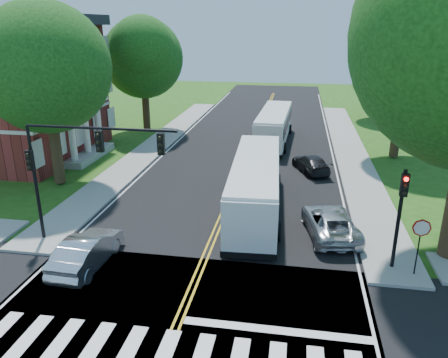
% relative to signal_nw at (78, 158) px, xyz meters
% --- Properties ---
extents(ground, '(140.00, 140.00, 0.00)m').
position_rel_signal_nw_xyz_m(ground, '(5.86, -6.43, -4.38)').
color(ground, '#234E13').
rests_on(ground, ground).
extents(road, '(14.00, 96.00, 0.01)m').
position_rel_signal_nw_xyz_m(road, '(5.86, 11.57, -4.37)').
color(road, black).
rests_on(road, ground).
extents(cross_road, '(60.00, 12.00, 0.01)m').
position_rel_signal_nw_xyz_m(cross_road, '(5.86, -6.43, -4.37)').
color(cross_road, black).
rests_on(cross_road, ground).
extents(center_line, '(0.36, 70.00, 0.01)m').
position_rel_signal_nw_xyz_m(center_line, '(5.86, 15.57, -4.36)').
color(center_line, gold).
rests_on(center_line, road).
extents(edge_line_w, '(0.12, 70.00, 0.01)m').
position_rel_signal_nw_xyz_m(edge_line_w, '(-0.94, 15.57, -4.36)').
color(edge_line_w, silver).
rests_on(edge_line_w, road).
extents(edge_line_e, '(0.12, 70.00, 0.01)m').
position_rel_signal_nw_xyz_m(edge_line_e, '(12.66, 15.57, -4.36)').
color(edge_line_e, silver).
rests_on(edge_line_e, road).
extents(stop_bar, '(6.60, 0.40, 0.01)m').
position_rel_signal_nw_xyz_m(stop_bar, '(9.36, -4.83, -4.36)').
color(stop_bar, silver).
rests_on(stop_bar, road).
extents(sidewalk_nw, '(2.60, 40.00, 0.15)m').
position_rel_signal_nw_xyz_m(sidewalk_nw, '(-2.44, 18.57, -4.30)').
color(sidewalk_nw, gray).
rests_on(sidewalk_nw, ground).
extents(sidewalk_ne, '(2.60, 40.00, 0.15)m').
position_rel_signal_nw_xyz_m(sidewalk_ne, '(14.16, 18.57, -4.30)').
color(sidewalk_ne, gray).
rests_on(sidewalk_ne, ground).
extents(tree_west_near, '(8.00, 8.00, 11.40)m').
position_rel_signal_nw_xyz_m(tree_west_near, '(-5.64, 7.57, 3.15)').
color(tree_west_near, '#332414').
rests_on(tree_west_near, ground).
extents(tree_west_far, '(7.60, 7.60, 10.67)m').
position_rel_signal_nw_xyz_m(tree_west_far, '(-5.14, 23.57, 2.62)').
color(tree_west_far, '#332414').
rests_on(tree_west_far, ground).
extents(tree_east_mid, '(8.40, 8.40, 11.93)m').
position_rel_signal_nw_xyz_m(tree_east_mid, '(17.36, 17.57, 3.48)').
color(tree_east_mid, '#332414').
rests_on(tree_east_mid, ground).
extents(tree_east_far, '(7.20, 7.20, 10.34)m').
position_rel_signal_nw_xyz_m(tree_east_far, '(18.36, 33.57, 2.48)').
color(tree_east_far, '#332414').
rests_on(tree_east_far, ground).
extents(signal_nw, '(7.15, 0.46, 5.66)m').
position_rel_signal_nw_xyz_m(signal_nw, '(0.00, 0.00, 0.00)').
color(signal_nw, black).
rests_on(signal_nw, ground).
extents(signal_ne, '(0.30, 0.46, 4.40)m').
position_rel_signal_nw_xyz_m(signal_ne, '(14.06, 0.01, -1.41)').
color(signal_ne, black).
rests_on(signal_ne, ground).
extents(stop_sign, '(0.76, 0.08, 2.53)m').
position_rel_signal_nw_xyz_m(stop_sign, '(14.86, -0.45, -2.35)').
color(stop_sign, black).
rests_on(stop_sign, ground).
extents(bus_lead, '(3.26, 11.78, 3.02)m').
position_rel_signal_nw_xyz_m(bus_lead, '(7.57, 5.36, -2.77)').
color(bus_lead, silver).
rests_on(bus_lead, road).
extents(bus_follow, '(2.99, 11.19, 2.87)m').
position_rel_signal_nw_xyz_m(bus_follow, '(7.67, 20.89, -2.85)').
color(bus_follow, silver).
rests_on(bus_follow, road).
extents(hatchback, '(1.69, 4.46, 1.45)m').
position_rel_signal_nw_xyz_m(hatchback, '(0.94, -1.86, -3.64)').
color(hatchback, silver).
rests_on(hatchback, road).
extents(suv, '(3.07, 5.24, 1.37)m').
position_rel_signal_nw_xyz_m(suv, '(11.57, 2.99, -3.68)').
color(suv, '#B1B4B9').
rests_on(suv, road).
extents(dark_sedan, '(3.06, 4.46, 1.20)m').
position_rel_signal_nw_xyz_m(dark_sedan, '(10.81, 13.06, -3.77)').
color(dark_sedan, black).
rests_on(dark_sedan, road).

